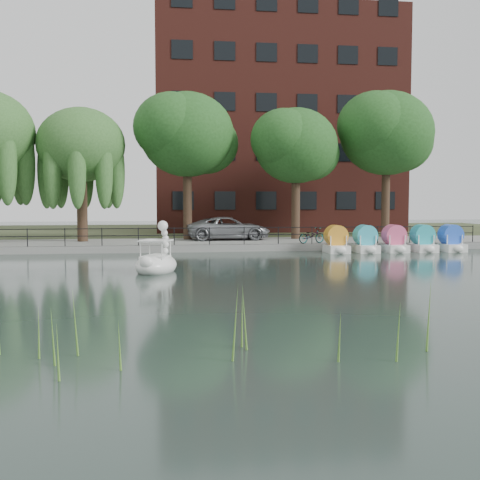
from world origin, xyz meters
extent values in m
plane|color=#334340|center=(0.00, 0.00, 0.00)|extent=(120.00, 120.00, 0.00)
cube|color=gray|center=(0.00, 16.00, 0.20)|extent=(40.00, 6.00, 0.40)
cube|color=gray|center=(0.00, 13.05, 0.20)|extent=(40.00, 0.25, 0.40)
cube|color=#47512D|center=(0.00, 30.00, 0.18)|extent=(60.00, 22.00, 0.36)
cylinder|color=black|center=(0.00, 13.25, 1.35)|extent=(32.00, 0.04, 0.04)
cylinder|color=black|center=(0.00, 13.25, 0.95)|extent=(32.00, 0.04, 0.04)
cylinder|color=black|center=(0.00, 13.25, 0.90)|extent=(0.05, 0.05, 1.00)
cube|color=#4C1E16|center=(7.00, 30.00, 9.36)|extent=(20.00, 10.00, 18.00)
cylinder|color=#473323|center=(-7.50, 17.00, 2.30)|extent=(0.60, 0.60, 3.80)
ellipsoid|color=#487D39|center=(-7.50, 17.00, 6.29)|extent=(5.32, 5.32, 4.52)
cylinder|color=#473323|center=(-1.00, 18.00, 2.65)|extent=(0.60, 0.60, 4.50)
ellipsoid|color=#2B6526|center=(-1.00, 18.00, 7.10)|extent=(6.00, 6.00, 5.10)
cylinder|color=#473323|center=(6.00, 17.50, 2.42)|extent=(0.60, 0.60, 4.05)
ellipsoid|color=#2B6526|center=(6.00, 17.50, 6.43)|extent=(5.40, 5.40, 4.59)
cylinder|color=#473323|center=(12.50, 18.50, 2.76)|extent=(0.60, 0.60, 4.72)
ellipsoid|color=#2B6526|center=(12.50, 18.50, 7.44)|extent=(6.30, 6.30, 5.36)
imported|color=gray|center=(1.57, 17.11, 1.24)|extent=(2.96, 6.10, 1.67)
imported|color=gray|center=(6.03, 13.49, 0.90)|extent=(1.14, 1.82, 1.00)
ellipsoid|color=white|center=(-2.98, 4.04, 0.27)|extent=(2.33, 2.86, 0.55)
cube|color=white|center=(-3.02, 3.96, 0.55)|extent=(1.33, 1.38, 0.27)
cube|color=white|center=(-3.00, 4.00, 1.31)|extent=(1.51, 1.56, 0.05)
ellipsoid|color=white|center=(-3.36, 3.06, 0.50)|extent=(0.70, 0.62, 0.51)
sphere|color=white|center=(-2.69, 4.82, 1.88)|extent=(0.44, 0.44, 0.44)
cone|color=black|center=(-2.59, 5.09, 1.85)|extent=(0.26, 0.29, 0.18)
cylinder|color=yellow|center=(-2.64, 4.97, 1.86)|extent=(0.26, 0.17, 0.24)
cube|color=white|center=(6.96, 11.57, 0.22)|extent=(1.15, 1.70, 0.44)
cylinder|color=orange|center=(6.96, 11.67, 0.95)|extent=(0.90, 1.20, 0.90)
cube|color=white|center=(8.66, 11.57, 0.22)|extent=(1.15, 1.70, 0.44)
cylinder|color=#36B0C9|center=(8.66, 11.67, 0.95)|extent=(0.90, 1.20, 0.90)
cube|color=white|center=(10.36, 11.57, 0.22)|extent=(1.15, 1.70, 0.44)
cylinder|color=#E25282|center=(10.36, 11.67, 0.95)|extent=(0.90, 1.20, 0.90)
cube|color=white|center=(12.06, 11.57, 0.22)|extent=(1.15, 1.70, 0.44)
cylinder|color=#28A9B7|center=(12.06, 11.67, 0.95)|extent=(0.90, 1.20, 0.90)
cube|color=white|center=(13.76, 11.57, 0.22)|extent=(1.15, 1.70, 0.44)
cylinder|color=blue|center=(13.76, 11.67, 0.95)|extent=(0.90, 1.20, 0.90)
camera|label=1|loc=(-2.88, -20.82, 3.05)|focal=45.00mm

